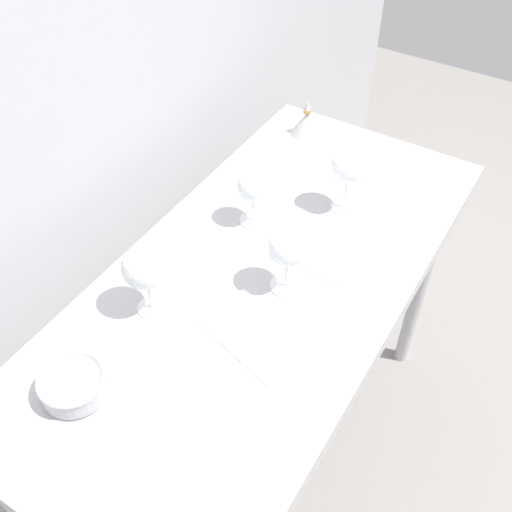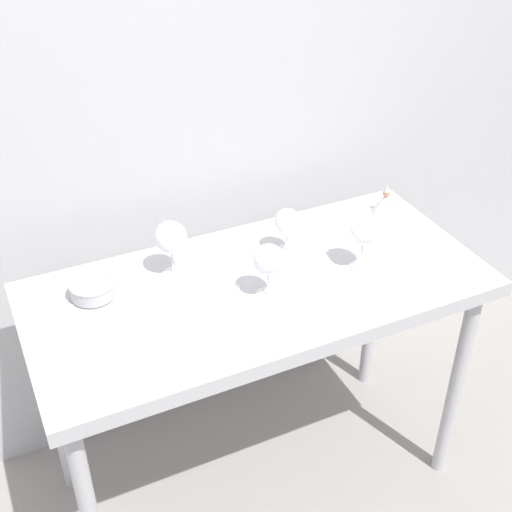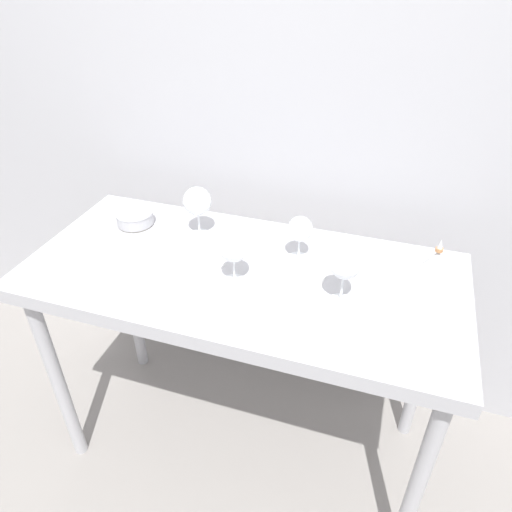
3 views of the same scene
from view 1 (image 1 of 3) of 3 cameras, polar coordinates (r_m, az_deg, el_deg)
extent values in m
plane|color=gray|center=(2.19, 0.21, -18.05)|extent=(6.00, 6.00, 0.00)
cube|color=#B4B4B9|center=(1.47, -16.92, 16.59)|extent=(3.80, 0.04, 2.60)
cube|color=#B4B4B9|center=(1.47, 0.30, -2.27)|extent=(1.40, 0.64, 0.04)
cube|color=#B4B4B9|center=(1.39, 11.97, -7.53)|extent=(1.40, 0.01, 0.05)
cylinder|color=#B4B4B9|center=(2.15, 15.22, -2.30)|extent=(0.05, 0.05, 0.86)
cylinder|color=#B4B4B9|center=(2.27, 3.04, 2.67)|extent=(0.05, 0.05, 0.86)
cylinder|color=white|center=(1.40, -9.69, -4.77)|extent=(0.07, 0.07, 0.00)
cylinder|color=white|center=(1.37, -9.92, -3.52)|extent=(0.01, 0.01, 0.09)
sphere|color=white|center=(1.30, -10.38, -1.02)|extent=(0.10, 0.10, 0.10)
cylinder|color=#5C0B27|center=(1.32, -10.29, -1.55)|extent=(0.07, 0.07, 0.02)
cylinder|color=white|center=(1.59, -0.24, 3.38)|extent=(0.07, 0.07, 0.00)
cylinder|color=white|center=(1.56, -0.25, 4.48)|extent=(0.01, 0.01, 0.08)
sphere|color=white|center=(1.51, -0.25, 6.58)|extent=(0.08, 0.08, 0.08)
cylinder|color=maroon|center=(1.52, -0.25, 6.16)|extent=(0.06, 0.06, 0.02)
cylinder|color=white|center=(1.64, 8.14, 4.56)|extent=(0.07, 0.07, 0.00)
cylinder|color=white|center=(1.61, 8.31, 5.89)|extent=(0.01, 0.01, 0.09)
sphere|color=white|center=(1.56, 8.64, 8.36)|extent=(0.09, 0.09, 0.09)
cylinder|color=maroon|center=(1.57, 8.58, 7.88)|extent=(0.07, 0.07, 0.02)
cylinder|color=white|center=(1.42, 2.75, -2.84)|extent=(0.07, 0.07, 0.00)
cylinder|color=white|center=(1.39, 2.81, -1.58)|extent=(0.01, 0.01, 0.09)
sphere|color=white|center=(1.33, 2.93, 0.86)|extent=(0.09, 0.09, 0.09)
cylinder|color=maroon|center=(1.34, 2.91, 0.37)|extent=(0.06, 0.06, 0.02)
cube|color=white|center=(1.33, -0.13, -7.32)|extent=(0.20, 0.26, 0.00)
cube|color=white|center=(1.53, 5.64, 1.16)|extent=(0.20, 0.26, 0.00)
cylinder|color=beige|center=(1.30, -16.46, -12.06)|extent=(0.12, 0.12, 0.01)
cylinder|color=#B7B7BC|center=(1.28, -16.68, -11.45)|extent=(0.13, 0.13, 0.04)
torus|color=#B7B7BC|center=(1.26, -16.88, -10.91)|extent=(0.14, 0.14, 0.01)
cone|color=silver|center=(1.90, 4.74, 12.28)|extent=(0.10, 0.10, 0.07)
cylinder|color=#C17F4C|center=(1.87, 4.81, 13.35)|extent=(0.02, 0.02, 0.01)
cone|color=silver|center=(1.86, 4.85, 13.92)|extent=(0.02, 0.02, 0.03)
camera|label=2|loc=(1.03, 114.46, -9.06)|focal=48.21mm
camera|label=3|loc=(1.43, 61.62, 16.77)|focal=33.07mm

